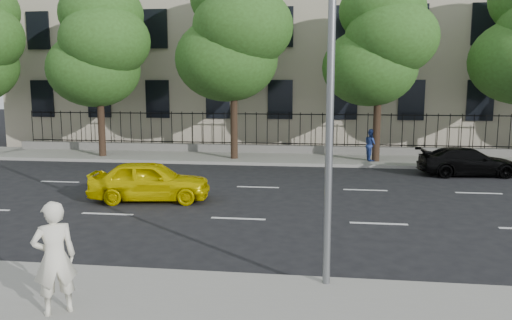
{
  "coord_description": "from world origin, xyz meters",
  "views": [
    {
      "loc": [
        2.36,
        -11.4,
        3.89
      ],
      "look_at": [
        0.46,
        3.0,
        1.66
      ],
      "focal_mm": 35.0,
      "sensor_mm": 36.0,
      "label": 1
    }
  ],
  "objects": [
    {
      "name": "street_light",
      "position": [
        2.5,
        -1.77,
        5.15
      ],
      "size": [
        0.25,
        3.32,
        8.05
      ],
      "color": "slate",
      "rests_on": "near_sidewalk"
    },
    {
      "name": "iron_fence",
      "position": [
        0.0,
        15.7,
        0.65
      ],
      "size": [
        30.0,
        0.5,
        2.2
      ],
      "color": "slate",
      "rests_on": "far_sidewalk"
    },
    {
      "name": "tree_b",
      "position": [
        -8.96,
        13.36,
        5.84
      ],
      "size": [
        5.53,
        5.12,
        8.97
      ],
      "color": "#382619",
      "rests_on": "far_sidewalk"
    },
    {
      "name": "black_sedan",
      "position": [
        8.57,
        10.61,
        0.6
      ],
      "size": [
        4.29,
        2.11,
        1.2
      ],
      "primitive_type": "imported",
      "rotation": [
        0.0,
        0.0,
        1.68
      ],
      "color": "black",
      "rests_on": "ground"
    },
    {
      "name": "masonry_building",
      "position": [
        0.0,
        22.95,
        9.02
      ],
      "size": [
        34.6,
        12.11,
        18.5
      ],
      "color": "#B6A891",
      "rests_on": "ground"
    },
    {
      "name": "yellow_taxi",
      "position": [
        -3.3,
        4.37,
        0.68
      ],
      "size": [
        4.17,
        2.13,
        1.36
      ],
      "primitive_type": "imported",
      "rotation": [
        0.0,
        0.0,
        1.71
      ],
      "color": "#DBC500",
      "rests_on": "ground"
    },
    {
      "name": "near_sidewalk",
      "position": [
        0.0,
        -4.0,
        0.07
      ],
      "size": [
        60.0,
        4.0,
        0.15
      ],
      "primitive_type": "cube",
      "color": "gray",
      "rests_on": "ground"
    },
    {
      "name": "tree_d",
      "position": [
        5.04,
        13.36,
        5.84
      ],
      "size": [
        5.34,
        4.94,
        8.84
      ],
      "color": "#382619",
      "rests_on": "far_sidewalk"
    },
    {
      "name": "pedestrian_far",
      "position": [
        4.78,
        13.3,
        0.93
      ],
      "size": [
        0.71,
        0.85,
        1.56
      ],
      "primitive_type": "imported",
      "rotation": [
        0.0,
        0.0,
        1.74
      ],
      "color": "navy",
      "rests_on": "far_sidewalk"
    },
    {
      "name": "far_sidewalk",
      "position": [
        0.0,
        14.0,
        0.07
      ],
      "size": [
        60.0,
        4.0,
        0.15
      ],
      "primitive_type": "cube",
      "color": "gray",
      "rests_on": "ground"
    },
    {
      "name": "lane_markings",
      "position": [
        0.0,
        4.75,
        0.01
      ],
      "size": [
        49.6,
        4.62,
        0.01
      ],
      "primitive_type": null,
      "color": "silver",
      "rests_on": "ground"
    },
    {
      "name": "ground",
      "position": [
        0.0,
        0.0,
        0.0
      ],
      "size": [
        120.0,
        120.0,
        0.0
      ],
      "primitive_type": "plane",
      "color": "black",
      "rests_on": "ground"
    },
    {
      "name": "woman_near",
      "position": [
        -1.91,
        -4.14,
        1.09
      ],
      "size": [
        0.82,
        0.78,
        1.89
      ],
      "primitive_type": "imported",
      "rotation": [
        0.0,
        0.0,
        3.81
      ],
      "color": "white",
      "rests_on": "near_sidewalk"
    },
    {
      "name": "tree_c",
      "position": [
        -1.96,
        13.36,
        6.41
      ],
      "size": [
        5.89,
        5.5,
        9.8
      ],
      "color": "#382619",
      "rests_on": "far_sidewalk"
    }
  ]
}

